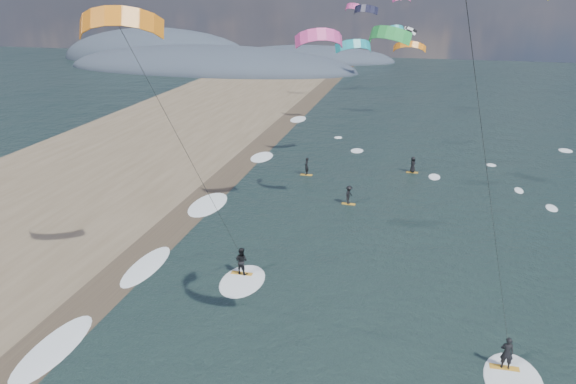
# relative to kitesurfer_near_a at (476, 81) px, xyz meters

# --- Properties ---
(wet_sand_strip) EXTENTS (3.00, 240.00, 0.00)m
(wet_sand_strip) POSITION_rel_kitesurfer_near_a_xyz_m (-18.84, 5.21, -13.98)
(wet_sand_strip) COLOR #382D23
(wet_sand_strip) RESTS_ON ground
(coastal_hills) EXTENTS (80.00, 41.00, 15.00)m
(coastal_hills) POSITION_rel_kitesurfer_near_a_xyz_m (-51.68, 103.07, -13.98)
(coastal_hills) COLOR #3D4756
(coastal_hills) RESTS_ON ground
(kitesurfer_near_a) EXTENTS (7.77, 9.21, 18.36)m
(kitesurfer_near_a) POSITION_rel_kitesurfer_near_a_xyz_m (0.00, 0.00, 0.00)
(kitesurfer_near_a) COLOR gold
(kitesurfer_near_a) RESTS_ON ground
(kitesurfer_near_b) EXTENTS (7.15, 8.65, 16.41)m
(kitesurfer_near_b) POSITION_rel_kitesurfer_near_a_xyz_m (-14.01, 6.37, -3.09)
(kitesurfer_near_b) COLOR gold
(kitesurfer_near_b) RESTS_ON ground
(far_kitesurfers) EXTENTS (10.77, 10.64, 1.71)m
(far_kitesurfers) POSITION_rel_kitesurfer_near_a_xyz_m (-6.51, 28.35, -13.17)
(far_kitesurfers) COLOR gold
(far_kitesurfers) RESTS_ON ground
(bg_kite_field) EXTENTS (12.27, 70.68, 6.43)m
(bg_kite_field) POSITION_rel_kitesurfer_near_a_xyz_m (-6.81, 53.19, -1.61)
(bg_kite_field) COLOR #D83F8C
(bg_kite_field) RESTS_ON ground
(shoreline_surf) EXTENTS (2.40, 79.40, 0.11)m
(shoreline_surf) POSITION_rel_kitesurfer_near_a_xyz_m (-17.64, 9.96, -13.98)
(shoreline_surf) COLOR white
(shoreline_surf) RESTS_ON ground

